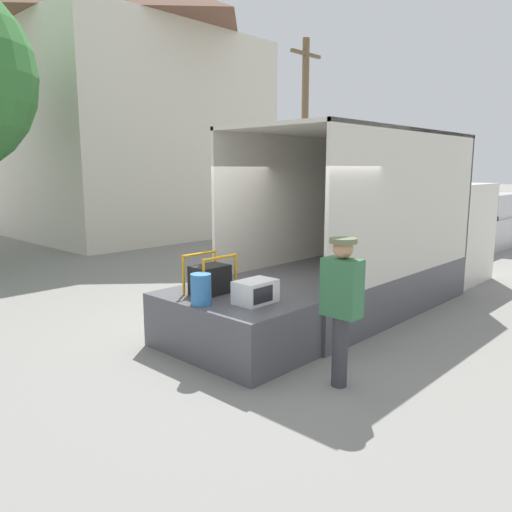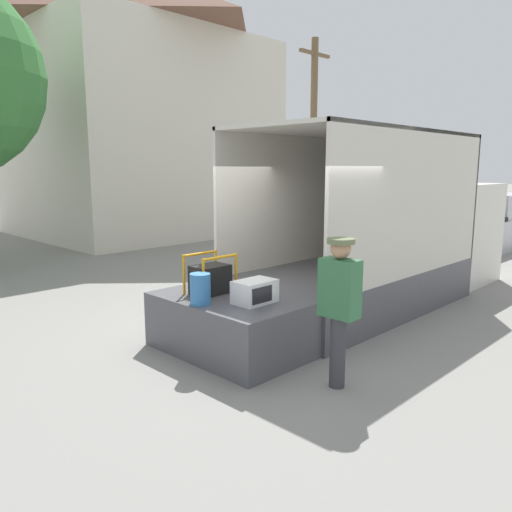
{
  "view_description": "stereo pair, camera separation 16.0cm",
  "coord_description": "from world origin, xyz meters",
  "px_view_note": "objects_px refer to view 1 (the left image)",
  "views": [
    {
      "loc": [
        -5.16,
        -4.72,
        2.47
      ],
      "look_at": [
        -0.37,
        -0.2,
        1.31
      ],
      "focal_mm": 35.0,
      "sensor_mm": 36.0,
      "label": 1
    },
    {
      "loc": [
        -5.05,
        -4.83,
        2.47
      ],
      "look_at": [
        -0.37,
        -0.2,
        1.31
      ],
      "focal_mm": 35.0,
      "sensor_mm": 36.0,
      "label": 2
    }
  ],
  "objects_px": {
    "portable_generator": "(211,279)",
    "pickup_truck_silver": "(475,226)",
    "orange_bucket": "(201,289)",
    "utility_pole": "(305,132)",
    "box_truck": "(395,247)",
    "worker_person": "(342,297)",
    "microwave": "(256,292)"
  },
  "relations": [
    {
      "from": "worker_person",
      "to": "orange_bucket",
      "type": "bearing_deg",
      "value": 109.58
    },
    {
      "from": "worker_person",
      "to": "utility_pole",
      "type": "relative_size",
      "value": 0.23
    },
    {
      "from": "box_truck",
      "to": "portable_generator",
      "type": "relative_size",
      "value": 10.74
    },
    {
      "from": "box_truck",
      "to": "utility_pole",
      "type": "xyz_separation_m",
      "value": [
        7.52,
        8.18,
        3.01
      ]
    },
    {
      "from": "box_truck",
      "to": "worker_person",
      "type": "height_order",
      "value": "box_truck"
    },
    {
      "from": "box_truck",
      "to": "pickup_truck_silver",
      "type": "relative_size",
      "value": 1.19
    },
    {
      "from": "worker_person",
      "to": "microwave",
      "type": "bearing_deg",
      "value": 93.14
    },
    {
      "from": "microwave",
      "to": "worker_person",
      "type": "relative_size",
      "value": 0.31
    },
    {
      "from": "orange_bucket",
      "to": "pickup_truck_silver",
      "type": "bearing_deg",
      "value": 4.76
    },
    {
      "from": "worker_person",
      "to": "utility_pole",
      "type": "height_order",
      "value": "utility_pole"
    },
    {
      "from": "pickup_truck_silver",
      "to": "box_truck",
      "type": "bearing_deg",
      "value": -171.94
    },
    {
      "from": "microwave",
      "to": "orange_bucket",
      "type": "height_order",
      "value": "orange_bucket"
    },
    {
      "from": "microwave",
      "to": "portable_generator",
      "type": "distance_m",
      "value": 0.79
    },
    {
      "from": "portable_generator",
      "to": "worker_person",
      "type": "distance_m",
      "value": 2.05
    },
    {
      "from": "portable_generator",
      "to": "pickup_truck_silver",
      "type": "height_order",
      "value": "pickup_truck_silver"
    },
    {
      "from": "orange_bucket",
      "to": "utility_pole",
      "type": "relative_size",
      "value": 0.05
    },
    {
      "from": "pickup_truck_silver",
      "to": "utility_pole",
      "type": "height_order",
      "value": "utility_pole"
    },
    {
      "from": "portable_generator",
      "to": "utility_pole",
      "type": "bearing_deg",
      "value": 32.9
    },
    {
      "from": "orange_bucket",
      "to": "worker_person",
      "type": "distance_m",
      "value": 1.8
    },
    {
      "from": "orange_bucket",
      "to": "utility_pole",
      "type": "height_order",
      "value": "utility_pole"
    },
    {
      "from": "pickup_truck_silver",
      "to": "utility_pole",
      "type": "bearing_deg",
      "value": 87.11
    },
    {
      "from": "pickup_truck_silver",
      "to": "utility_pole",
      "type": "xyz_separation_m",
      "value": [
        0.36,
        7.16,
        3.25
      ]
    },
    {
      "from": "orange_bucket",
      "to": "worker_person",
      "type": "xyz_separation_m",
      "value": [
        0.6,
        -1.7,
        0.09
      ]
    },
    {
      "from": "portable_generator",
      "to": "worker_person",
      "type": "height_order",
      "value": "worker_person"
    },
    {
      "from": "box_truck",
      "to": "orange_bucket",
      "type": "distance_m",
      "value": 5.05
    },
    {
      "from": "box_truck",
      "to": "utility_pole",
      "type": "height_order",
      "value": "utility_pole"
    },
    {
      "from": "microwave",
      "to": "portable_generator",
      "type": "xyz_separation_m",
      "value": [
        -0.06,
        0.79,
        0.06
      ]
    },
    {
      "from": "microwave",
      "to": "utility_pole",
      "type": "relative_size",
      "value": 0.07
    },
    {
      "from": "pickup_truck_silver",
      "to": "orange_bucket",
      "type": "bearing_deg",
      "value": -175.24
    },
    {
      "from": "box_truck",
      "to": "portable_generator",
      "type": "bearing_deg",
      "value": 175.7
    },
    {
      "from": "microwave",
      "to": "worker_person",
      "type": "height_order",
      "value": "worker_person"
    },
    {
      "from": "orange_bucket",
      "to": "utility_pole",
      "type": "bearing_deg",
      "value": 33.04
    }
  ]
}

